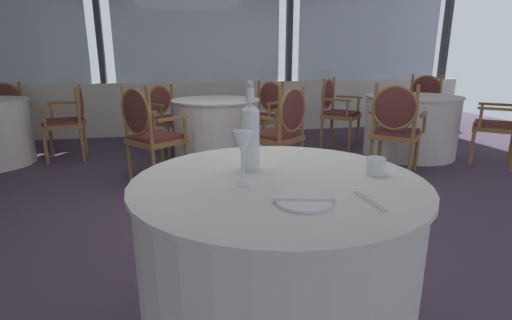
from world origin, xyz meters
name	(u,v)px	position (x,y,z in m)	size (l,w,h in m)	color
ground_plane	(236,212)	(0.00, 0.00, 0.00)	(12.45, 12.45, 0.00)	#47384C
window_wall_far	(200,60)	(0.00, 3.49, 1.19)	(9.58, 0.14, 2.99)	silver
foreground_table	(277,266)	(-0.06, -1.49, 0.38)	(1.14, 1.14, 0.77)	silver
side_plate	(304,202)	(-0.05, -1.76, 0.77)	(0.18, 0.18, 0.01)	white
butter_knife	(304,200)	(-0.05, -1.76, 0.78)	(0.20, 0.02, 0.00)	silver
dinner_fork	(370,201)	(0.16, -1.79, 0.77)	(0.18, 0.02, 0.00)	silver
water_bottle	(250,134)	(-0.14, -1.33, 0.92)	(0.08, 0.08, 0.37)	white
wine_glass	(243,146)	(-0.21, -1.54, 0.91)	(0.07, 0.07, 0.20)	white
water_tumbler	(376,166)	(0.33, -1.52, 0.80)	(0.07, 0.07, 0.07)	white
dining_chair_0_0	(70,116)	(-1.71, 2.15, 0.53)	(0.52, 0.58, 0.90)	olive
dining_chair_0_1	(4,110)	(-2.74, 2.95, 0.53)	(0.58, 0.52, 0.91)	olive
background_table_1	(217,132)	(0.02, 1.51, 0.38)	(1.01, 1.01, 0.77)	silver
dining_chair_1_0	(282,127)	(0.61, 0.77, 0.55)	(0.66, 0.65, 0.96)	olive
dining_chair_1_1	(265,110)	(0.75, 2.09, 0.54)	(0.65, 0.66, 0.93)	olive
dining_chair_1_2	(166,113)	(-0.56, 2.23, 0.52)	(0.66, 0.65, 0.89)	olive
dining_chair_1_3	(148,129)	(-0.71, 0.92, 0.56)	(0.65, 0.66, 0.97)	olive
background_table_2	(410,126)	(2.51, 1.41, 0.38)	(1.17, 1.17, 0.77)	silver
dining_chair_2_0	(395,124)	(1.82, 0.67, 0.56)	(0.66, 0.66, 0.97)	olive
dining_chair_2_1	(506,117)	(3.25, 0.72, 0.57)	(0.66, 0.66, 0.98)	olive
dining_chair_2_2	(423,103)	(3.21, 2.15, 0.58)	(0.66, 0.66, 0.99)	olive
dining_chair_2_3	(336,107)	(1.78, 2.10, 0.56)	(0.66, 0.66, 0.96)	olive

